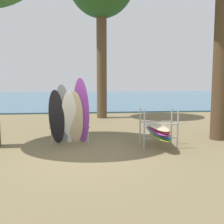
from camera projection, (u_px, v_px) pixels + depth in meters
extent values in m
plane|color=brown|center=(86.00, 154.00, 8.00)|extent=(80.00, 80.00, 0.00)
cube|color=#38607A|center=(82.00, 97.00, 35.72)|extent=(80.00, 36.00, 0.10)
cylinder|color=#4C3823|center=(222.00, 48.00, 9.66)|extent=(0.59, 0.59, 6.71)
cylinder|color=brown|center=(102.00, 60.00, 15.54)|extent=(0.59, 0.59, 6.77)
ellipsoid|color=black|center=(57.00, 118.00, 8.97)|extent=(0.56, 0.63, 1.89)
ellipsoid|color=gray|center=(63.00, 115.00, 8.99)|extent=(0.53, 0.70, 2.07)
ellipsoid|color=white|center=(69.00, 118.00, 9.04)|extent=(0.54, 0.72, 1.86)
ellipsoid|color=#C6B289|center=(75.00, 118.00, 9.07)|extent=(0.54, 0.61, 1.84)
ellipsoid|color=purple|center=(82.00, 111.00, 9.08)|extent=(0.60, 0.79, 2.28)
cylinder|color=#9EA0A5|center=(51.00, 136.00, 9.32)|extent=(0.04, 0.04, 0.55)
cylinder|color=#9EA0A5|center=(88.00, 135.00, 9.43)|extent=(0.04, 0.04, 0.55)
cylinder|color=#9EA0A5|center=(70.00, 128.00, 9.34)|extent=(1.44, 0.08, 0.04)
cylinder|color=#9EA0A5|center=(144.00, 130.00, 8.47)|extent=(0.05, 0.05, 1.25)
cylinder|color=#9EA0A5|center=(178.00, 129.00, 8.59)|extent=(0.05, 0.05, 1.25)
cylinder|color=#9EA0A5|center=(140.00, 127.00, 9.06)|extent=(0.05, 0.05, 1.25)
cylinder|color=#9EA0A5|center=(172.00, 126.00, 9.18)|extent=(0.05, 0.05, 1.25)
cylinder|color=#9EA0A5|center=(161.00, 138.00, 8.56)|extent=(1.10, 0.04, 0.04)
cylinder|color=#9EA0A5|center=(161.00, 124.00, 8.51)|extent=(1.10, 0.04, 0.04)
cylinder|color=#9EA0A5|center=(156.00, 134.00, 9.15)|extent=(1.10, 0.04, 0.04)
cylinder|color=#9EA0A5|center=(156.00, 121.00, 9.10)|extent=(1.10, 0.04, 0.04)
ellipsoid|color=yellow|center=(159.00, 135.00, 8.85)|extent=(0.54, 2.11, 0.06)
ellipsoid|color=#2D8ED1|center=(159.00, 133.00, 8.85)|extent=(0.54, 2.11, 0.06)
ellipsoid|color=gray|center=(157.00, 131.00, 8.83)|extent=(0.57, 2.12, 0.06)
ellipsoid|color=purple|center=(158.00, 129.00, 8.83)|extent=(0.60, 2.12, 0.06)
ellipsoid|color=red|center=(159.00, 128.00, 8.82)|extent=(0.58, 2.12, 0.06)
ellipsoid|color=#C6B289|center=(157.00, 126.00, 8.81)|extent=(0.52, 2.10, 0.06)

